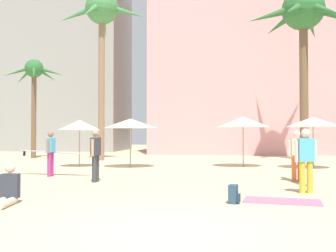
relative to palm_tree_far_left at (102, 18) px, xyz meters
The scene contains 17 objects.
ground 20.59m from the palm_tree_far_left, 71.01° to the right, with size 120.00×120.00×0.00m, color #C6B28C.
hotel_pink 16.90m from the palm_tree_far_left, 48.48° to the left, with size 18.82×11.28×18.27m, color pink.
hotel_tower_gray 20.18m from the palm_tree_far_left, 118.14° to the left, with size 13.47×8.95×31.19m, color gray.
palm_tree_far_left is the anchor object (origin of this frame).
palm_tree_center 6.58m from the palm_tree_far_left, 160.24° to the left, with size 3.90×3.79×6.82m.
palm_tree_right 12.88m from the palm_tree_far_left, ahead, with size 7.34×6.84×11.03m.
cafe_umbrella_0 8.52m from the palm_tree_far_left, 86.56° to the right, with size 2.10×2.10×2.33m.
cafe_umbrella_1 14.29m from the palm_tree_far_left, 22.83° to the right, with size 2.51×2.51×2.43m.
cafe_umbrella_2 11.57m from the palm_tree_far_left, 26.68° to the right, with size 2.57×2.57×2.49m.
cafe_umbrella_3 9.02m from the palm_tree_far_left, 60.51° to the right, with size 2.60×2.60×2.37m.
beach_towel 19.01m from the palm_tree_far_left, 59.95° to the right, with size 1.75×0.98×0.01m, color #EF6684.
backpack 18.75m from the palm_tree_far_left, 64.05° to the right, with size 0.30×0.34×0.42m.
person_mid_left 17.97m from the palm_tree_far_left, 81.92° to the right, with size 0.50×0.99×0.93m.
person_near_right 12.47m from the palm_tree_far_left, 85.56° to the right, with size 3.21×0.99×1.72m.
person_far_left 16.37m from the palm_tree_far_left, 47.44° to the right, with size 0.61×2.68×1.71m.
person_near_left 14.10m from the palm_tree_far_left, 75.27° to the right, with size 0.27×0.61×1.74m.
person_mid_right 17.98m from the palm_tree_far_left, 54.79° to the right, with size 0.61×0.26×1.73m.
Camera 1 is at (0.65, -6.41, 1.54)m, focal length 41.91 mm.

